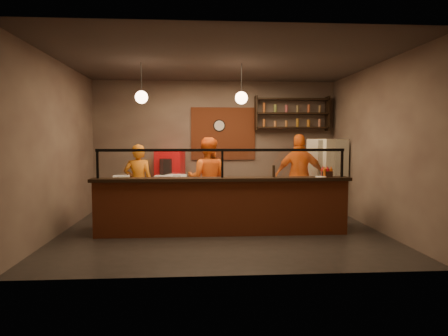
{
  "coord_description": "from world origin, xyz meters",
  "views": [
    {
      "loc": [
        -0.46,
        -7.5,
        1.74
      ],
      "look_at": [
        0.07,
        0.3,
        1.19
      ],
      "focal_mm": 32.0,
      "sensor_mm": 36.0,
      "label": 1
    }
  ],
  "objects": [
    {
      "name": "worktop_cabinet",
      "position": [
        0.0,
        0.2,
        0.42
      ],
      "size": [
        4.6,
        0.75,
        0.85
      ],
      "primitive_type": "cube",
      "color": "gray",
      "rests_on": "floor"
    },
    {
      "name": "prep_tub_a",
      "position": [
        -1.92,
        0.29,
        0.98
      ],
      "size": [
        0.35,
        0.3,
        0.16
      ],
      "primitive_type": "cube",
      "rotation": [
        0.0,
        0.0,
        0.17
      ],
      "color": "white",
      "rests_on": "worktop"
    },
    {
      "name": "wall_left",
      "position": [
        -3.0,
        0.0,
        1.6
      ],
      "size": [
        0.0,
        5.0,
        5.0
      ],
      "primitive_type": "plane",
      "rotation": [
        1.57,
        0.0,
        1.57
      ],
      "color": "#766657",
      "rests_on": "floor"
    },
    {
      "name": "rolling_pin",
      "position": [
        -1.69,
        0.12,
        0.93
      ],
      "size": [
        0.36,
        0.06,
        0.06
      ],
      "primitive_type": "cylinder",
      "rotation": [
        0.0,
        1.57,
        -0.0
      ],
      "color": "#CAD022",
      "rests_on": "worktop"
    },
    {
      "name": "prep_tub_c",
      "position": [
        -1.09,
        0.07,
        0.98
      ],
      "size": [
        0.34,
        0.27,
        0.17
      ],
      "primitive_type": "cube",
      "rotation": [
        0.0,
        0.0,
        -0.02
      ],
      "color": "silver",
      "rests_on": "worktop"
    },
    {
      "name": "sneeze_guard",
      "position": [
        0.0,
        -0.3,
        1.37
      ],
      "size": [
        4.5,
        0.05,
        0.52
      ],
      "color": "white",
      "rests_on": "counter_ledge"
    },
    {
      "name": "small_plate",
      "position": [
        1.81,
        -0.34,
        1.07
      ],
      "size": [
        0.25,
        0.25,
        0.01
      ],
      "primitive_type": "cylinder",
      "rotation": [
        0.0,
        0.0,
        -0.31
      ],
      "color": "silver",
      "rests_on": "counter_ledge"
    },
    {
      "name": "wall_right",
      "position": [
        3.0,
        0.0,
        1.6
      ],
      "size": [
        0.0,
        5.0,
        5.0
      ],
      "primitive_type": "plane",
      "rotation": [
        1.57,
        0.0,
        -1.57
      ],
      "color": "#766657",
      "rests_on": "floor"
    },
    {
      "name": "pepper_mill",
      "position": [
        0.94,
        -0.3,
        1.17
      ],
      "size": [
        0.06,
        0.06,
        0.22
      ],
      "primitive_type": "cylinder",
      "rotation": [
        0.0,
        0.0,
        0.31
      ],
      "color": "black",
      "rests_on": "counter_ledge"
    },
    {
      "name": "floor",
      "position": [
        0.0,
        0.0,
        0.0
      ],
      "size": [
        6.0,
        6.0,
        0.0
      ],
      "primitive_type": "plane",
      "color": "black",
      "rests_on": "ground"
    },
    {
      "name": "cook_left",
      "position": [
        -1.7,
        1.01,
        0.83
      ],
      "size": [
        0.61,
        0.41,
        1.65
      ],
      "primitive_type": "imported",
      "rotation": [
        0.0,
        0.0,
        3.17
      ],
      "color": "#C76612",
      "rests_on": "floor"
    },
    {
      "name": "pendant_right",
      "position": [
        0.4,
        0.2,
        2.55
      ],
      "size": [
        0.24,
        0.24,
        0.77
      ],
      "color": "black",
      "rests_on": "ceiling"
    },
    {
      "name": "wall_clock",
      "position": [
        0.1,
        2.46,
        2.1
      ],
      "size": [
        0.3,
        0.04,
        0.3
      ],
      "primitive_type": "cylinder",
      "rotation": [
        1.57,
        0.0,
        0.0
      ],
      "color": "black",
      "rests_on": "wall_back"
    },
    {
      "name": "wall_shelving",
      "position": [
        1.9,
        2.32,
        2.4
      ],
      "size": [
        1.84,
        0.28,
        0.85
      ],
      "color": "black",
      "rests_on": "wall_back"
    },
    {
      "name": "wall_front",
      "position": [
        0.0,
        -2.5,
        1.6
      ],
      "size": [
        6.0,
        0.0,
        6.0
      ],
      "primitive_type": "plane",
      "rotation": [
        -1.57,
        0.0,
        0.0
      ],
      "color": "#766657",
      "rests_on": "floor"
    },
    {
      "name": "ceiling",
      "position": [
        0.0,
        0.0,
        3.2
      ],
      "size": [
        6.0,
        6.0,
        0.0
      ],
      "primitive_type": "plane",
      "rotation": [
        3.14,
        0.0,
        0.0
      ],
      "color": "#3C332E",
      "rests_on": "wall_back"
    },
    {
      "name": "pizza_dough",
      "position": [
        0.77,
        0.22,
        0.91
      ],
      "size": [
        0.63,
        0.63,
        0.01
      ],
      "primitive_type": "cylinder",
      "rotation": [
        0.0,
        0.0,
        0.31
      ],
      "color": "white",
      "rests_on": "worktop"
    },
    {
      "name": "counter_ledge",
      "position": [
        0.0,
        -0.3,
        1.03
      ],
      "size": [
        4.7,
        0.37,
        0.06
      ],
      "primitive_type": "cube",
      "color": "black",
      "rests_on": "service_counter"
    },
    {
      "name": "service_counter",
      "position": [
        0.0,
        -0.3,
        0.5
      ],
      "size": [
        4.6,
        0.25,
        1.0
      ],
      "primitive_type": "cube",
      "color": "#934020",
      "rests_on": "floor"
    },
    {
      "name": "red_cooler",
      "position": [
        -1.11,
        2.15,
        0.74
      ],
      "size": [
        0.72,
        0.68,
        1.47
      ],
      "primitive_type": "cube",
      "rotation": [
        0.0,
        0.0,
        -0.18
      ],
      "color": "red",
      "rests_on": "floor"
    },
    {
      "name": "cook_mid",
      "position": [
        -0.24,
        1.13,
        0.9
      ],
      "size": [
        0.97,
        0.81,
        1.8
      ],
      "primitive_type": "imported",
      "rotation": [
        0.0,
        0.0,
        2.98
      ],
      "color": "orange",
      "rests_on": "floor"
    },
    {
      "name": "fridge",
      "position": [
        2.6,
        1.6,
        0.88
      ],
      "size": [
        0.95,
        0.92,
        1.77
      ],
      "primitive_type": "cube",
      "rotation": [
        0.0,
        0.0,
        0.41
      ],
      "color": "#EDE9C9",
      "rests_on": "floor"
    },
    {
      "name": "worktop",
      "position": [
        0.0,
        0.2,
        0.88
      ],
      "size": [
        4.6,
        0.75,
        0.05
      ],
      "primitive_type": "cube",
      "color": "white",
      "rests_on": "worktop_cabinet"
    },
    {
      "name": "brick_patch",
      "position": [
        0.2,
        2.47,
        1.9
      ],
      "size": [
        1.6,
        0.04,
        1.3
      ],
      "primitive_type": "cube",
      "color": "#934020",
      "rests_on": "wall_back"
    },
    {
      "name": "condiment_caddy",
      "position": [
        1.95,
        -0.26,
        1.11
      ],
      "size": [
        0.22,
        0.18,
        0.11
      ],
      "primitive_type": "cube",
      "rotation": [
        0.0,
        0.0,
        -0.18
      ],
      "color": "black",
      "rests_on": "counter_ledge"
    },
    {
      "name": "prep_tub_b",
      "position": [
        -0.87,
        0.3,
        0.98
      ],
      "size": [
        0.42,
        0.38,
        0.17
      ],
      "primitive_type": "cube",
      "rotation": [
        0.0,
        0.0,
        -0.41
      ],
      "color": "silver",
      "rests_on": "worktop"
    },
    {
      "name": "wall_back",
      "position": [
        0.0,
        2.5,
        1.6
      ],
      "size": [
        6.0,
        0.0,
        6.0
      ],
      "primitive_type": "plane",
      "rotation": [
        1.57,
        0.0,
        0.0
      ],
      "color": "#766657",
      "rests_on": "floor"
    },
    {
      "name": "cook_right",
      "position": [
        1.82,
        1.2,
        0.94
      ],
      "size": [
        1.14,
        0.57,
        1.87
      ],
      "primitive_type": "imported",
      "rotation": [
        0.0,
        0.0,
        3.03
      ],
      "color": "orange",
      "rests_on": "floor"
    },
    {
      "name": "pendant_left",
      "position": [
        -1.5,
        0.2,
        2.55
      ],
      "size": [
        0.24,
        0.24,
        0.77
      ],
      "color": "black",
      "rests_on": "ceiling"
    }
  ]
}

